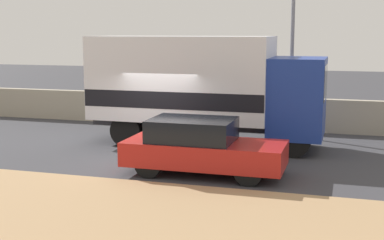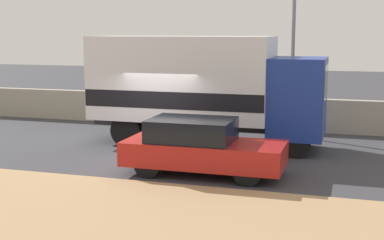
{
  "view_description": "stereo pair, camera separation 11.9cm",
  "coord_description": "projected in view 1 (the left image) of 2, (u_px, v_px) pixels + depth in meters",
  "views": [
    {
      "loc": [
        5.77,
        -14.7,
        3.8
      ],
      "look_at": [
        1.24,
        0.65,
        1.16
      ],
      "focal_mm": 50.0,
      "sensor_mm": 36.0,
      "label": 1
    },
    {
      "loc": [
        5.89,
        -14.67,
        3.8
      ],
      "look_at": [
        1.24,
        0.65,
        1.16
      ],
      "focal_mm": 50.0,
      "sensor_mm": 36.0,
      "label": 2
    }
  ],
  "objects": [
    {
      "name": "dirt_shoulder_foreground",
      "position": [
        48.0,
        219.0,
        10.91
      ],
      "size": [
        60.0,
        6.3,
        0.04
      ],
      "color": "tan",
      "rests_on": "ground_plane"
    },
    {
      "name": "car_hatchback",
      "position": [
        201.0,
        147.0,
        14.34
      ],
      "size": [
        4.29,
        1.76,
        1.51
      ],
      "color": "#B21E19",
      "rests_on": "ground_plane"
    },
    {
      "name": "street_lamp",
      "position": [
        292.0,
        39.0,
        19.21
      ],
      "size": [
        0.56,
        0.28,
        6.05
      ],
      "color": "slate",
      "rests_on": "ground_plane"
    },
    {
      "name": "box_truck",
      "position": [
        200.0,
        86.0,
        17.88
      ],
      "size": [
        7.73,
        2.52,
        3.66
      ],
      "color": "navy",
      "rests_on": "ground_plane"
    },
    {
      "name": "stone_wall_backdrop",
      "position": [
        200.0,
        110.0,
        21.74
      ],
      "size": [
        60.0,
        0.35,
        1.28
      ],
      "color": "#A39984",
      "rests_on": "ground_plane"
    },
    {
      "name": "ground_plane",
      "position": [
        147.0,
        159.0,
        16.14
      ],
      "size": [
        80.0,
        80.0,
        0.0
      ],
      "primitive_type": "plane",
      "color": "#38383D"
    }
  ]
}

